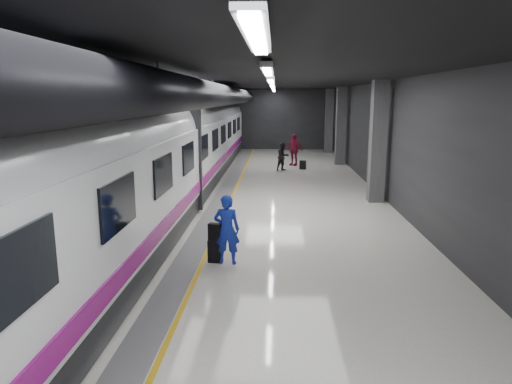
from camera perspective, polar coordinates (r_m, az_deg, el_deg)
ground at (r=15.61m, az=-0.40°, el=-2.62°), size 40.00×40.00×0.00m
platform_hall at (r=16.11m, az=-1.28°, el=10.54°), size 10.02×40.02×4.51m
train at (r=15.74m, az=-12.35°, el=4.89°), size 3.05×38.00×4.05m
traveler_main at (r=10.72m, az=-3.67°, el=-4.70°), size 0.63×0.43×1.67m
suitcase_main at (r=11.01m, az=-5.09°, el=-7.34°), size 0.36×0.25×0.55m
shoulder_bag at (r=10.84m, az=-5.14°, el=-4.99°), size 0.34×0.24×0.41m
traveler_far_a at (r=24.68m, az=3.39°, el=4.43°), size 0.93×0.89×1.52m
traveler_far_b at (r=26.68m, az=4.74°, el=5.31°), size 1.16×0.94×1.85m
suitcase_far at (r=25.32m, az=5.87°, el=3.39°), size 0.38×0.30×0.48m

